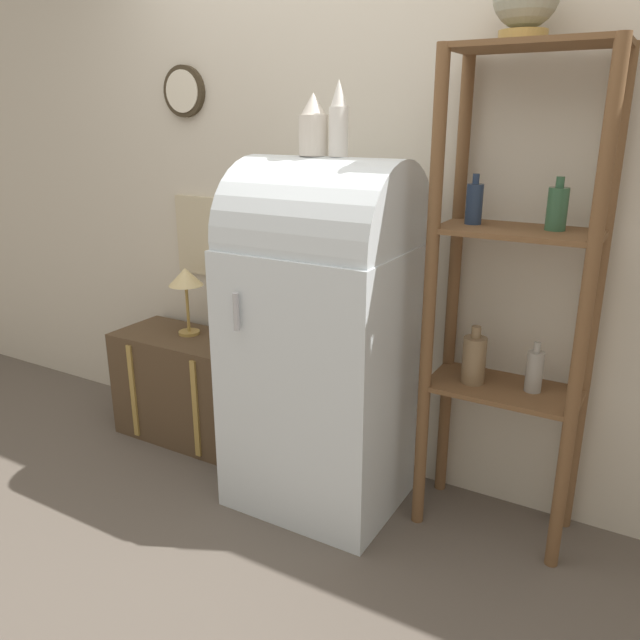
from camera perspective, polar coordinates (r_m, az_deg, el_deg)
The scene contains 8 objects.
ground_plane at distance 2.86m, azimuth -1.83°, elevation -17.29°, with size 12.00×12.00×0.00m, color #60564C.
wall_back at distance 2.86m, azimuth 4.00°, elevation 11.88°, with size 7.00×0.09×2.70m.
refrigerator at distance 2.66m, azimuth 0.43°, elevation -0.98°, with size 0.71×0.70×1.51m.
suitcase_trunk at distance 3.42m, azimuth -11.87°, elevation -5.97°, with size 0.78×0.39×0.57m.
shelf_unit at distance 2.47m, azimuth 17.17°, elevation 3.05°, with size 0.60×0.34×1.90m.
vase_left at distance 2.56m, azimuth -0.62°, elevation 17.26°, with size 0.11×0.11×0.24m.
vase_center at distance 2.50m, azimuth 1.71°, elevation 17.72°, with size 0.07×0.07×0.28m.
desk_lamp at distance 3.27m, azimuth -12.18°, elevation 3.51°, with size 0.18×0.18×0.35m.
Camera 1 is at (1.24, -1.98, 1.65)m, focal length 35.00 mm.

